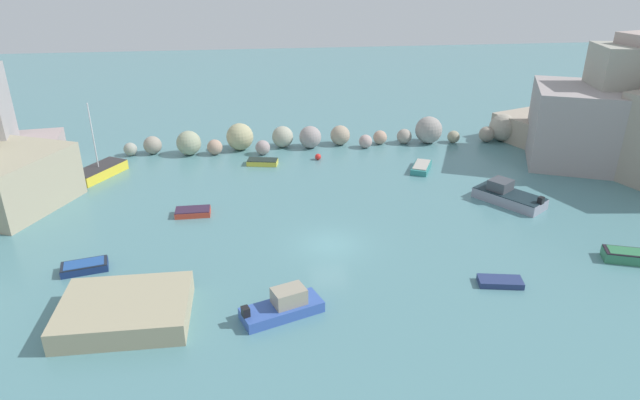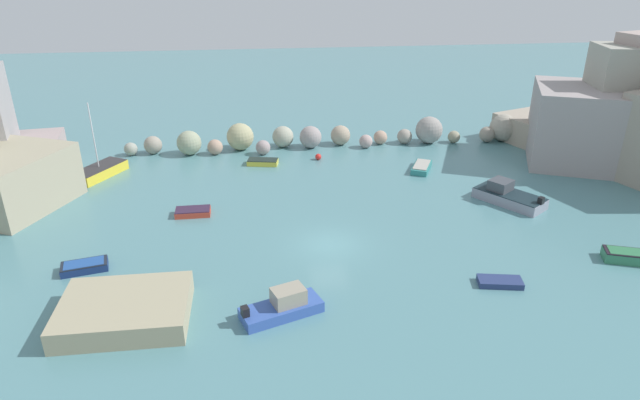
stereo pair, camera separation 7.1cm
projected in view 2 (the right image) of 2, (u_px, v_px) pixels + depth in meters
The scene contains 13 objects.
cove_water at pixel (329, 245), 35.46m from camera, with size 160.00×160.00×0.00m, color slate.
rock_breakwater at pixel (342, 136), 52.96m from camera, with size 38.12×3.69×2.70m.
stone_dock at pixel (125, 310), 27.98m from camera, with size 6.44×4.98×1.19m, color tan.
channel_buoy at pixel (318, 157), 49.87m from camera, with size 0.57×0.57×0.57m, color red.
moored_boat_0 at pixel (508, 196), 41.24m from camera, with size 4.77×5.44×1.60m.
moored_boat_1 at pixel (84, 266), 32.50m from camera, with size 2.85×1.82×0.52m.
moored_boat_2 at pixel (283, 306), 28.44m from camera, with size 4.54×2.98×1.47m.
moored_boat_3 at pixel (100, 171), 46.13m from camera, with size 4.13×5.14×6.31m.
moored_boat_4 at pixel (631, 256), 33.41m from camera, with size 3.38×2.27×0.69m.
moored_boat_5 at pixel (500, 282), 31.13m from camera, with size 2.62×1.55×0.35m.
moored_boat_6 at pixel (263, 162), 48.75m from camera, with size 2.85×1.72×0.49m.
moored_boat_7 at pixel (421, 167), 47.48m from camera, with size 2.59×3.36×0.56m.
moored_boat_8 at pixel (193, 212), 39.39m from camera, with size 2.50×1.35×0.48m.
Camera 2 is at (-4.41, -30.79, 17.28)m, focal length 30.74 mm.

